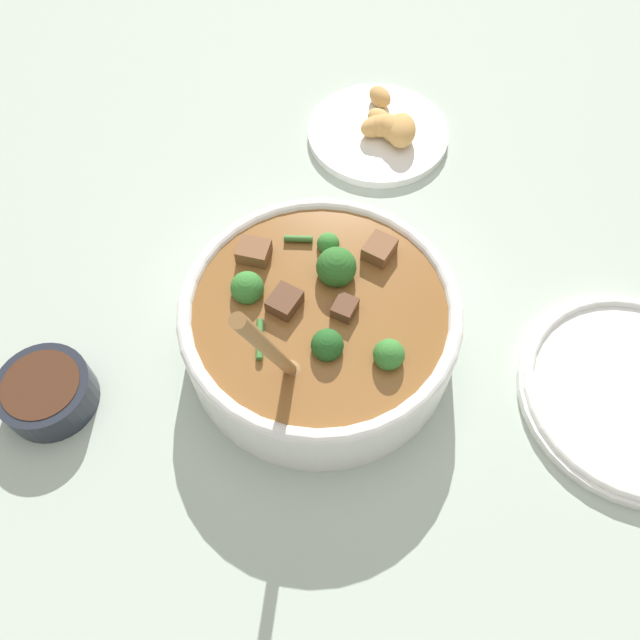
{
  "coord_description": "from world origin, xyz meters",
  "views": [
    {
      "loc": [
        0.19,
        -0.27,
        0.61
      ],
      "look_at": [
        0.0,
        0.0,
        0.05
      ],
      "focal_mm": 35.0,
      "sensor_mm": 36.0,
      "label": 1
    }
  ],
  "objects": [
    {
      "name": "ground_plane",
      "position": [
        0.0,
        0.0,
        0.0
      ],
      "size": [
        4.0,
        4.0,
        0.0
      ],
      "primitive_type": "plane",
      "color": "#ADBCAD"
    },
    {
      "name": "stew_bowl",
      "position": [
        -0.0,
        -0.0,
        0.05
      ],
      "size": [
        0.29,
        0.29,
        0.27
      ],
      "color": "white",
      "rests_on": "ground_plane"
    },
    {
      "name": "condiment_bowl",
      "position": [
        -0.19,
        -0.22,
        0.02
      ],
      "size": [
        0.1,
        0.1,
        0.04
      ],
      "color": "#232833",
      "rests_on": "ground_plane"
    },
    {
      "name": "empty_plate",
      "position": [
        0.31,
        0.14,
        0.01
      ],
      "size": [
        0.24,
        0.24,
        0.02
      ],
      "color": "white",
      "rests_on": "ground_plane"
    },
    {
      "name": "food_plate",
      "position": [
        -0.12,
        0.31,
        0.01
      ],
      "size": [
        0.19,
        0.19,
        0.05
      ],
      "color": "white",
      "rests_on": "ground_plane"
    }
  ]
}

